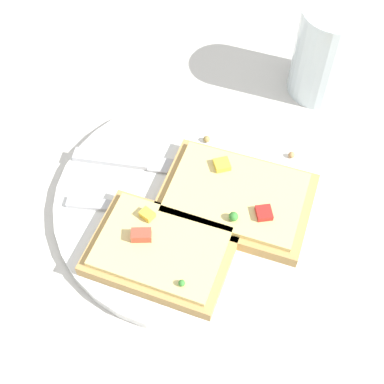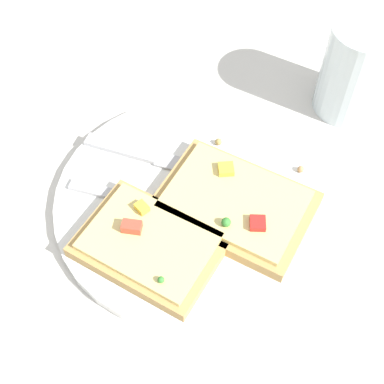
# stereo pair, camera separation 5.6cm
# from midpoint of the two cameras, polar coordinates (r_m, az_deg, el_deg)

# --- Properties ---
(ground_plane) EXTENTS (4.00, 4.00, 0.00)m
(ground_plane) POSITION_cam_midpoint_polar(r_m,az_deg,el_deg) (0.58, 2.77, -1.44)
(ground_plane) COLOR beige
(plate) EXTENTS (0.30, 0.30, 0.01)m
(plate) POSITION_cam_midpoint_polar(r_m,az_deg,el_deg) (0.58, 2.79, -1.11)
(plate) COLOR white
(plate) RESTS_ON ground
(fork) EXTENTS (0.16, 0.17, 0.01)m
(fork) POSITION_cam_midpoint_polar(r_m,az_deg,el_deg) (0.56, 1.07, -2.20)
(fork) COLOR #B7B7BC
(fork) RESTS_ON plate
(knife) EXTENTS (0.16, 0.18, 0.01)m
(knife) POSITION_cam_midpoint_polar(r_m,az_deg,el_deg) (0.60, -0.27, 3.20)
(knife) COLOR #B7B7BC
(knife) RESTS_ON plate
(pizza_slice_main) EXTENTS (0.17, 0.19, 0.03)m
(pizza_slice_main) POSITION_cam_midpoint_polar(r_m,az_deg,el_deg) (0.56, 7.44, -1.47)
(pizza_slice_main) COLOR tan
(pizza_slice_main) RESTS_ON plate
(pizza_slice_corner) EXTENTS (0.15, 0.17, 0.03)m
(pizza_slice_corner) POSITION_cam_midpoint_polar(r_m,az_deg,el_deg) (0.53, -1.54, -5.81)
(pizza_slice_corner) COLOR tan
(pizza_slice_corner) RESTS_ON plate
(crumb_scatter) EXTENTS (0.18, 0.14, 0.01)m
(crumb_scatter) POSITION_cam_midpoint_polar(r_m,az_deg,el_deg) (0.56, 3.94, -2.28)
(crumb_scatter) COLOR tan
(crumb_scatter) RESTS_ON plate
(drinking_glass) EXTENTS (0.08, 0.08, 0.12)m
(drinking_glass) POSITION_cam_midpoint_polar(r_m,az_deg,el_deg) (0.67, 19.52, 12.04)
(drinking_glass) COLOR silver
(drinking_glass) RESTS_ON ground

